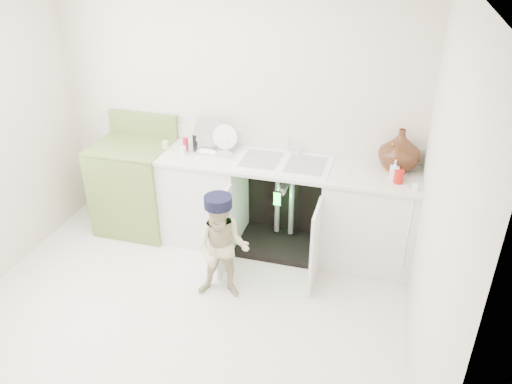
{
  "coord_description": "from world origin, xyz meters",
  "views": [
    {
      "loc": [
        1.41,
        -2.76,
        2.8
      ],
      "look_at": [
        0.44,
        0.7,
        0.85
      ],
      "focal_mm": 35.0,
      "sensor_mm": 36.0,
      "label": 1
    }
  ],
  "objects": [
    {
      "name": "ground",
      "position": [
        0.0,
        0.0,
        0.0
      ],
      "size": [
        3.5,
        3.5,
        0.0
      ],
      "primitive_type": "plane",
      "color": "beige",
      "rests_on": "ground"
    },
    {
      "name": "repair_worker",
      "position": [
        0.25,
        0.37,
        0.48
      ],
      "size": [
        0.62,
        0.7,
        0.94
      ],
      "rotation": [
        0.0,
        0.0,
        0.14
      ],
      "color": "beige",
      "rests_on": "ground"
    },
    {
      "name": "counter_run",
      "position": [
        0.59,
        1.21,
        0.48
      ],
      "size": [
        2.44,
        1.02,
        1.27
      ],
      "color": "silver",
      "rests_on": "ground"
    },
    {
      "name": "avocado_stove",
      "position": [
        -0.95,
        1.18,
        0.47
      ],
      "size": [
        0.73,
        0.65,
        1.14
      ],
      "color": "olive",
      "rests_on": "ground"
    },
    {
      "name": "room_shell",
      "position": [
        0.0,
        0.0,
        1.25
      ],
      "size": [
        6.0,
        5.5,
        1.26
      ],
      "color": "beige",
      "rests_on": "ground"
    }
  ]
}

